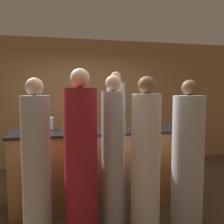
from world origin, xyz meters
TOP-DOWN VIEW (x-y plane):
  - ground_plane at (0.00, 0.00)m, footprint 14.00×14.00m
  - back_wall at (0.00, 2.04)m, footprint 8.00×0.06m
  - bar_counter at (0.00, 0.00)m, footprint 2.60×0.76m
  - bartender at (0.42, 0.89)m, footprint 0.33×0.33m
  - guest_0 at (-0.89, -0.75)m, footprint 0.32×0.32m
  - guest_1 at (0.01, -0.67)m, footprint 0.28×0.28m
  - guest_2 at (0.92, -0.83)m, footprint 0.39×0.39m
  - guest_3 at (-0.40, -0.78)m, footprint 0.38×0.38m
  - guest_4 at (0.35, -0.86)m, footprint 0.34×0.34m
  - wine_bottle_0 at (-0.31, -0.03)m, footprint 0.07×0.07m
  - wine_bottle_1 at (1.09, -0.14)m, footprint 0.08×0.08m
  - ice_bucket at (-0.79, 0.25)m, footprint 0.19×0.19m
  - wine_glass_0 at (-0.51, -0.01)m, footprint 0.06×0.06m
  - wine_glass_1 at (-1.09, -0.13)m, footprint 0.08×0.08m
  - wine_glass_2 at (-0.47, -0.28)m, footprint 0.08×0.08m
  - wine_glass_3 at (1.07, -0.26)m, footprint 0.06×0.06m
  - wine_glass_4 at (0.25, -0.27)m, footprint 0.06×0.06m

SIDE VIEW (x-z plane):
  - ground_plane at x=0.00m, z-range 0.00..0.00m
  - bar_counter at x=0.00m, z-range 0.00..1.10m
  - guest_2 at x=0.92m, z-range -0.07..1.73m
  - guest_0 at x=-0.89m, z-range -0.06..1.75m
  - guest_4 at x=0.35m, z-range -0.06..1.77m
  - guest_1 at x=0.01m, z-range -0.05..1.80m
  - guest_3 at x=-0.40m, z-range -0.07..1.84m
  - bartender at x=0.42m, z-range -0.06..1.95m
  - ice_bucket at x=-0.79m, z-range 1.09..1.27m
  - wine_bottle_0 at x=-0.31m, z-range 1.06..1.34m
  - wine_bottle_1 at x=1.09m, z-range 1.06..1.34m
  - wine_glass_0 at x=-0.51m, z-range 1.13..1.28m
  - wine_glass_3 at x=1.07m, z-range 1.14..1.31m
  - wine_glass_1 at x=-1.09m, z-range 1.14..1.31m
  - wine_glass_2 at x=-0.47m, z-range 1.14..1.32m
  - wine_glass_4 at x=0.25m, z-range 1.14..1.32m
  - back_wall at x=0.00m, z-range 0.00..2.80m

